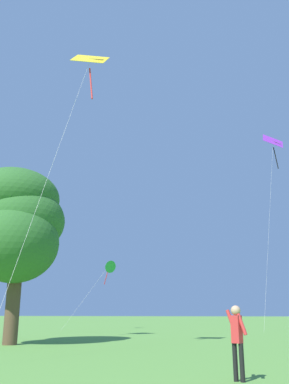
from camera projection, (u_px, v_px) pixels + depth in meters
kite_yellow_diamond at (89, 68)px, 21.70m from camera, size 1.73×6.65×14.82m
kite_green_small at (108, 266)px, 43.88m from camera, size 3.91×4.98×6.94m
kite_purple_streamer at (274, 148)px, 48.56m from camera, size 3.77×9.51×21.61m
person_child_small at (237, 335)px, 10.26m from camera, size 0.53×0.34×1.73m
tree_left_oak at (17, 221)px, 23.23m from camera, size 5.46×5.44×9.42m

